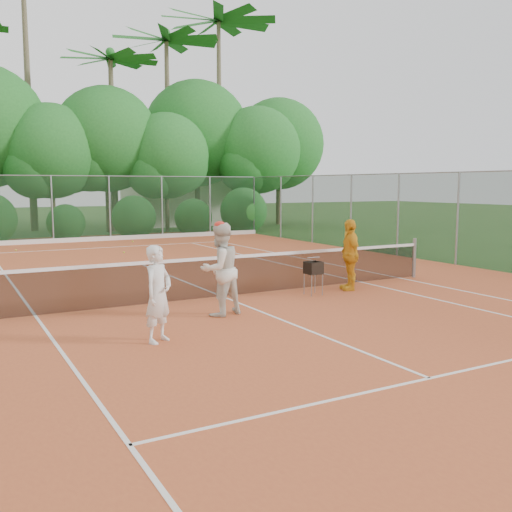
{
  "coord_description": "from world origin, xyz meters",
  "views": [
    {
      "loc": [
        -5.61,
        -11.75,
        2.6
      ],
      "look_at": [
        0.2,
        -1.2,
        1.1
      ],
      "focal_mm": 40.0,
      "sensor_mm": 36.0,
      "label": 1
    }
  ],
  "objects_px": {
    "player_center_grp": "(220,269)",
    "player_yellow": "(350,255)",
    "player_white": "(158,294)",
    "ball_hopper": "(313,269)"
  },
  "relations": [
    {
      "from": "player_center_grp",
      "to": "player_yellow",
      "type": "relative_size",
      "value": 1.07
    },
    {
      "from": "player_center_grp",
      "to": "player_white",
      "type": "bearing_deg",
      "value": -143.4
    },
    {
      "from": "ball_hopper",
      "to": "player_white",
      "type": "bearing_deg",
      "value": -151.96
    },
    {
      "from": "player_white",
      "to": "player_yellow",
      "type": "distance_m",
      "value": 6.15
    },
    {
      "from": "player_white",
      "to": "player_center_grp",
      "type": "height_order",
      "value": "player_center_grp"
    },
    {
      "from": "player_white",
      "to": "player_yellow",
      "type": "height_order",
      "value": "player_yellow"
    },
    {
      "from": "player_white",
      "to": "player_yellow",
      "type": "relative_size",
      "value": 0.92
    },
    {
      "from": "player_white",
      "to": "ball_hopper",
      "type": "height_order",
      "value": "player_white"
    },
    {
      "from": "player_white",
      "to": "player_center_grp",
      "type": "distance_m",
      "value": 2.16
    },
    {
      "from": "player_white",
      "to": "ball_hopper",
      "type": "relative_size",
      "value": 2.03
    }
  ]
}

